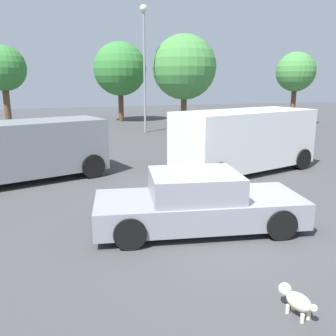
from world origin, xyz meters
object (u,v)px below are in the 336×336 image
(dog, at_px, (296,299))
(suv_dark, at_px, (28,148))
(pedestrian, at_px, (195,135))
(sedan_foreground, at_px, (198,203))
(van_white, at_px, (245,139))
(light_post_near, at_px, (144,50))

(dog, height_order, suv_dark, suv_dark)
(dog, relative_size, pedestrian, 0.36)
(sedan_foreground, height_order, van_white, van_white)
(sedan_foreground, distance_m, pedestrian, 7.12)
(dog, bearing_deg, sedan_foreground, -12.18)
(pedestrian, distance_m, light_post_near, 9.36)
(pedestrian, xyz_separation_m, light_post_near, (0.32, 8.46, 3.99))
(sedan_foreground, bearing_deg, suv_dark, 134.59)
(sedan_foreground, xyz_separation_m, light_post_near, (3.11, 14.99, 4.43))
(van_white, relative_size, pedestrian, 3.26)
(suv_dark, height_order, pedestrian, suv_dark)
(suv_dark, bearing_deg, light_post_near, 39.74)
(dog, height_order, pedestrian, pedestrian)
(sedan_foreground, bearing_deg, dog, -77.73)
(suv_dark, distance_m, light_post_near, 12.31)
(light_post_near, bearing_deg, dog, -99.54)
(dog, xyz_separation_m, pedestrian, (2.74, 9.73, 0.78))
(van_white, relative_size, light_post_near, 0.73)
(pedestrian, bearing_deg, van_white, -43.74)
(van_white, bearing_deg, light_post_near, 79.38)
(suv_dark, xyz_separation_m, pedestrian, (6.34, 1.12, -0.04))
(pedestrian, bearing_deg, suv_dark, -144.21)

